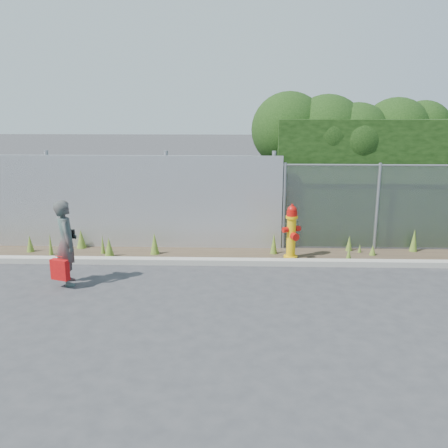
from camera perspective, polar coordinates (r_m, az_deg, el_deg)
ground at (r=9.08m, az=1.63°, el=-8.34°), size 80.00×80.00×0.00m
curb at (r=10.75m, az=1.67°, el=-4.34°), size 16.00×0.22×0.12m
weed_strip at (r=11.32m, az=-2.31°, el=-3.01°), size 16.00×1.20×0.54m
corrugated_fence at (r=12.09m, az=-13.87°, el=2.47°), size 8.50×0.21×2.30m
chainlink_fence at (r=12.40m, az=21.78°, el=1.80°), size 6.50×0.07×2.05m
hedge at (r=13.16m, az=19.56°, el=7.17°), size 7.91×2.04×3.65m
fire_hydrant at (r=11.07m, az=7.70°, el=-0.98°), size 0.42×0.37×1.24m
woman at (r=9.91m, az=-17.57°, el=-2.05°), size 0.60×0.70×1.64m
red_tote_bag at (r=9.84m, az=-18.24°, el=-4.97°), size 0.35×0.13×0.46m
black_shoulder_bag at (r=10.01m, az=-17.32°, el=-1.11°), size 0.22×0.09×0.16m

